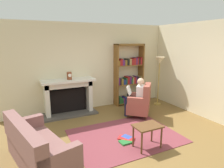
# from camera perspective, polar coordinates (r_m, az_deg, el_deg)

# --- Properties ---
(ground) EXTENTS (14.00, 14.00, 0.00)m
(ground) POSITION_cam_1_polar(r_m,az_deg,el_deg) (4.43, 5.88, -16.68)
(ground) COLOR brown
(back_wall) EXTENTS (5.60, 0.10, 2.70)m
(back_wall) POSITION_cam_1_polar(r_m,az_deg,el_deg) (6.22, -6.30, 5.07)
(back_wall) COLOR beige
(back_wall) RESTS_ON ground
(side_wall_right) EXTENTS (0.10, 5.20, 2.70)m
(side_wall_right) POSITION_cam_1_polar(r_m,az_deg,el_deg) (6.58, 20.27, 4.78)
(side_wall_right) COLOR beige
(side_wall_right) RESTS_ON ground
(area_rug) EXTENTS (2.40, 1.80, 0.01)m
(area_rug) POSITION_cam_1_polar(r_m,az_deg,el_deg) (4.65, 3.88, -15.03)
(area_rug) COLOR brown
(area_rug) RESTS_ON ground
(fireplace) EXTENTS (1.57, 0.64, 1.07)m
(fireplace) POSITION_cam_1_polar(r_m,az_deg,el_deg) (5.92, -12.77, -3.30)
(fireplace) COLOR #4C4742
(fireplace) RESTS_ON ground
(mantel_clock) EXTENTS (0.14, 0.14, 0.22)m
(mantel_clock) POSITION_cam_1_polar(r_m,az_deg,el_deg) (5.70, -12.51, 2.37)
(mantel_clock) COLOR brown
(mantel_clock) RESTS_ON fireplace
(bookshelf) EXTENTS (1.02, 0.32, 2.07)m
(bookshelf) POSITION_cam_1_polar(r_m,az_deg,el_deg) (6.64, 5.03, 2.29)
(bookshelf) COLOR brown
(bookshelf) RESTS_ON ground
(armchair_reading) EXTENTS (0.89, 0.89, 0.97)m
(armchair_reading) POSITION_cam_1_polar(r_m,az_deg,el_deg) (5.65, 8.47, -5.43)
(armchair_reading) COLOR #331E14
(armchair_reading) RESTS_ON ground
(seated_reader) EXTENTS (0.59, 0.57, 1.14)m
(seated_reader) POSITION_cam_1_polar(r_m,az_deg,el_deg) (5.60, 7.34, -3.44)
(seated_reader) COLOR silver
(seated_reader) RESTS_ON ground
(sofa_floral) EXTENTS (1.13, 1.83, 0.85)m
(sofa_floral) POSITION_cam_1_polar(r_m,az_deg,el_deg) (3.78, -21.23, -17.51)
(sofa_floral) COLOR #815653
(sofa_floral) RESTS_ON ground
(side_table) EXTENTS (0.56, 0.39, 0.50)m
(side_table) POSITION_cam_1_polar(r_m,az_deg,el_deg) (4.08, 10.44, -12.96)
(side_table) COLOR brown
(side_table) RESTS_ON ground
(scattered_books) EXTENTS (0.41, 0.43, 0.04)m
(scattered_books) POSITION_cam_1_polar(r_m,az_deg,el_deg) (4.47, 4.23, -15.96)
(scattered_books) COLOR red
(scattered_books) RESTS_ON area_rug
(floor_lamp) EXTENTS (0.32, 0.32, 1.64)m
(floor_lamp) POSITION_cam_1_polar(r_m,az_deg,el_deg) (6.65, 13.86, 5.63)
(floor_lamp) COLOR #B7933F
(floor_lamp) RESTS_ON ground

